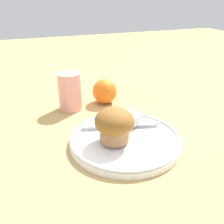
% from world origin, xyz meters
% --- Properties ---
extents(ground_plane, '(3.00, 3.00, 0.00)m').
position_xyz_m(ground_plane, '(0.00, 0.00, 0.00)').
color(ground_plane, tan).
extents(plate, '(0.25, 0.25, 0.02)m').
position_xyz_m(plate, '(-0.01, -0.01, 0.01)').
color(plate, white).
rests_on(plate, ground_plane).
extents(muffin, '(0.08, 0.08, 0.07)m').
position_xyz_m(muffin, '(-0.04, -0.02, 0.06)').
color(muffin, '#9E7047').
rests_on(muffin, plate).
extents(cream_ramekin, '(0.06, 0.06, 0.02)m').
position_xyz_m(cream_ramekin, '(0.03, 0.04, 0.03)').
color(cream_ramekin, silver).
rests_on(cream_ramekin, plate).
extents(berry_pair, '(0.03, 0.02, 0.02)m').
position_xyz_m(berry_pair, '(-0.00, 0.05, 0.03)').
color(berry_pair, maroon).
rests_on(berry_pair, plate).
extents(butter_knife, '(0.18, 0.06, 0.00)m').
position_xyz_m(butter_knife, '(0.00, 0.03, 0.02)').
color(butter_knife, '#B7B7BC').
rests_on(butter_knife, plate).
extents(orange_fruit, '(0.07, 0.07, 0.07)m').
position_xyz_m(orange_fruit, '(0.03, 0.22, 0.04)').
color(orange_fruit, orange).
rests_on(orange_fruit, ground_plane).
extents(juice_glass, '(0.07, 0.07, 0.11)m').
position_xyz_m(juice_glass, '(-0.08, 0.21, 0.05)').
color(juice_glass, '#E5998C').
rests_on(juice_glass, ground_plane).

